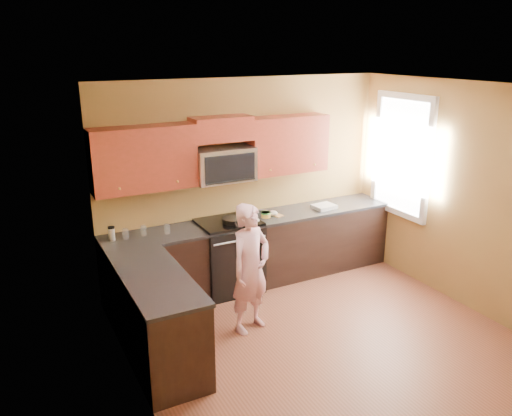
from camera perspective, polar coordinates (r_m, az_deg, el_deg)
floor at (r=5.76m, az=8.05°, el=-14.76°), size 4.00×4.00×0.00m
ceiling at (r=4.88m, az=9.44°, el=13.09°), size 4.00×4.00×0.00m
wall_back at (r=6.80m, az=-1.24°, el=3.04°), size 4.00×0.00×4.00m
wall_front at (r=3.88m, az=26.56°, el=-10.71°), size 4.00×0.00×4.00m
wall_left at (r=4.36m, az=-13.25°, el=-6.10°), size 0.00×4.00×4.00m
wall_right at (r=6.50m, az=23.11°, el=0.90°), size 0.00×4.00×4.00m
cabinet_back_run at (r=6.84m, az=-0.07°, el=-4.93°), size 4.00×0.60×0.88m
cabinet_left_run at (r=5.35m, az=-11.08°, el=-12.14°), size 0.60×1.60×0.88m
countertop_back at (r=6.66m, az=-0.03°, el=-1.31°), size 4.00×0.62×0.04m
countertop_left at (r=5.14m, az=-11.28°, el=-7.66°), size 0.62×1.60×0.04m
stove at (r=6.64m, az=-3.04°, el=-5.33°), size 0.76×0.65×0.95m
microwave at (r=6.43m, az=-3.65°, el=3.07°), size 0.76×0.40×0.42m
upper_cab_left at (r=6.15m, az=-12.24°, el=2.00°), size 1.22×0.33×0.75m
upper_cab_right at (r=6.88m, az=3.41°, el=4.06°), size 1.12×0.33×0.75m
upper_cab_over_mw at (r=6.33m, az=-3.89°, el=8.84°), size 0.76×0.33×0.30m
window at (r=7.21m, az=16.01°, el=5.65°), size 0.06×1.06×1.66m
woman at (r=5.63m, az=-0.62°, el=-6.79°), size 0.63×0.51×1.48m
frying_pan at (r=6.41m, az=-2.51°, el=-1.63°), size 0.42×0.56×0.06m
butter_tub at (r=6.69m, az=1.10°, el=-1.05°), size 0.16×0.16×0.09m
toast_slice at (r=6.74m, az=2.50°, el=-0.87°), size 0.14×0.14×0.01m
napkin_a at (r=6.48m, az=-0.09°, el=-1.39°), size 0.15×0.15×0.06m
napkin_b at (r=6.76m, az=1.92°, el=-0.58°), size 0.13×0.14×0.07m
dish_towel at (r=7.11m, az=7.62°, el=0.16°), size 0.32×0.26×0.05m
travel_mug at (r=6.14m, az=-15.79°, el=-3.50°), size 0.08×0.08×0.17m
glass_a at (r=6.14m, az=-14.40°, el=-2.81°), size 0.09×0.09×0.12m
glass_b at (r=6.19m, az=-12.48°, el=-2.49°), size 0.08×0.08×0.12m
glass_c at (r=6.20m, az=-9.94°, el=-2.30°), size 0.08×0.08×0.12m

